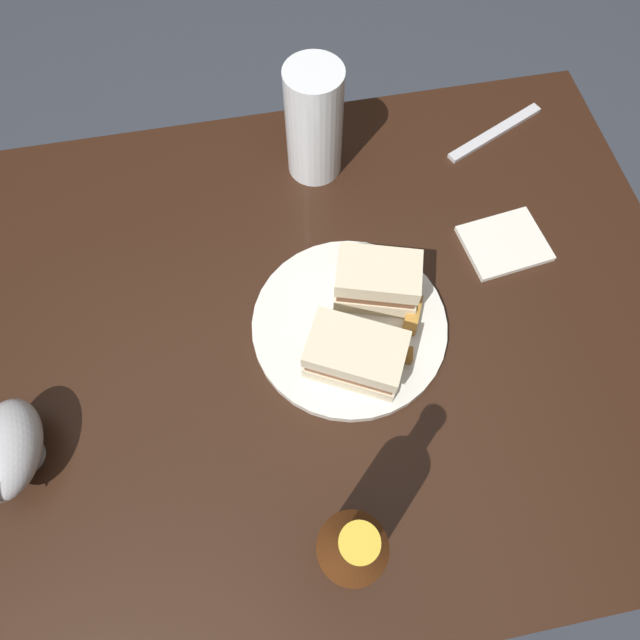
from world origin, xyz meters
The scene contains 13 objects.
ground_plane centered at (0.00, 0.00, 0.00)m, with size 6.00×6.00×0.00m, color #333842.
dining_table centered at (0.00, 0.00, 0.37)m, with size 1.06×0.76×0.74m, color black.
plate centered at (-0.07, 0.01, 0.74)m, with size 0.25×0.25×0.01m, color silver.
sandwich_half_left centered at (-0.07, 0.06, 0.78)m, with size 0.13×0.11×0.06m.
sandwich_half_right centered at (-0.12, -0.03, 0.78)m, with size 0.12×0.09×0.07m.
potato_wedge_front centered at (-0.08, 0.05, 0.76)m, with size 0.05×0.02×0.02m, color #AD702D.
potato_wedge_middle centered at (-0.12, 0.06, 0.76)m, with size 0.04×0.02×0.02m, color #AD702D.
potato_wedge_back centered at (-0.15, 0.01, 0.76)m, with size 0.05×0.02×0.02m, color #B77F33.
pint_glass centered at (-0.08, -0.26, 0.81)m, with size 0.08×0.08×0.17m.
gravy_boat centered at (0.33, 0.10, 0.78)m, with size 0.08×0.13×0.07m.
cider_bottle centered at (-0.01, 0.27, 0.84)m, with size 0.06×0.06×0.24m.
napkin centered at (-0.31, -0.07, 0.74)m, with size 0.11×0.09×0.01m, color silver.
fork centered at (-0.37, -0.27, 0.74)m, with size 0.18×0.02×0.01m, color silver.
Camera 1 is at (0.02, 0.29, 1.38)m, focal length 30.63 mm.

